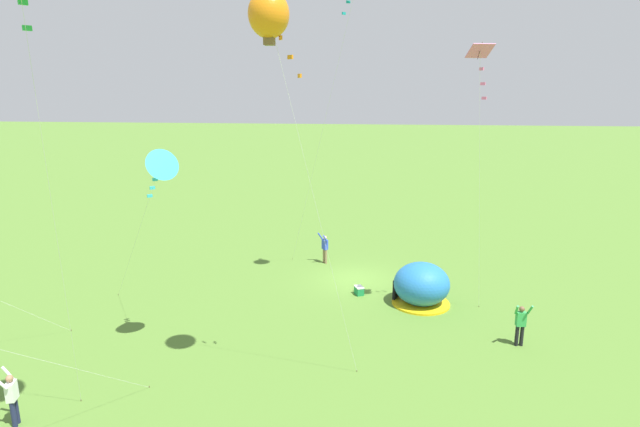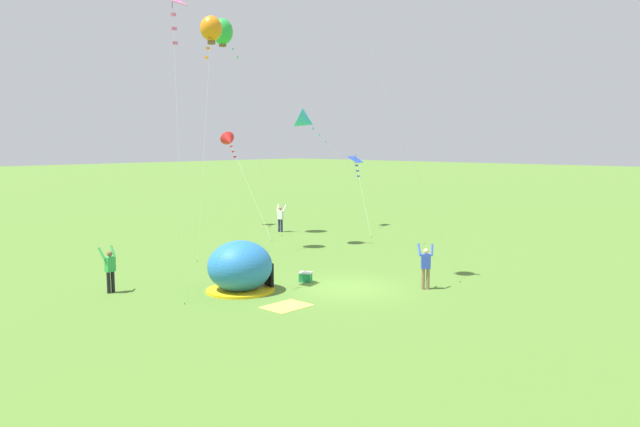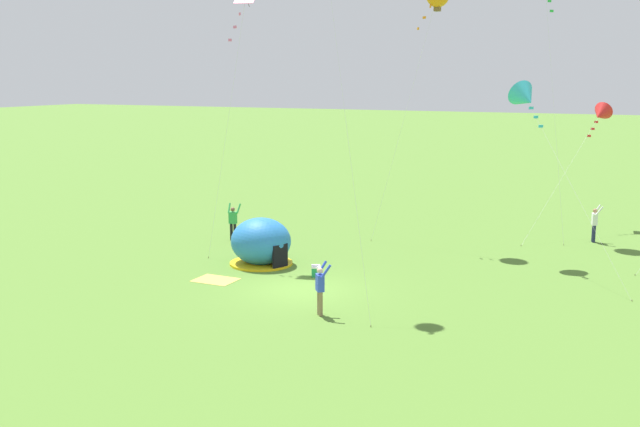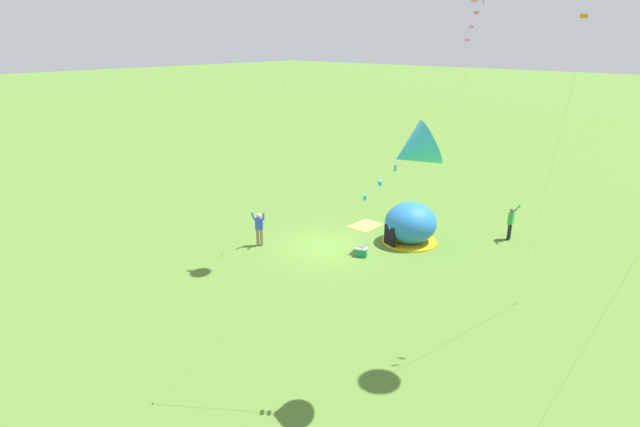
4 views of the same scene
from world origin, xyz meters
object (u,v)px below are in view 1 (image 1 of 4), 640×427
(cooler_box, at_px, (359,290))
(person_far_back, at_px, (325,247))
(kite_cyan, at_px, (158,169))
(kite_pink, at_px, (480,62))
(popup_tent, at_px, (421,285))
(person_arms_raised, at_px, (521,323))
(kite_orange, at_px, (269,15))
(person_flying_kite, at_px, (12,396))

(cooler_box, relative_size, person_far_back, 0.34)
(kite_cyan, bearing_deg, kite_pink, -160.53)
(popup_tent, bearing_deg, kite_pink, 135.00)
(cooler_box, height_order, person_arms_raised, person_arms_raised)
(kite_cyan, bearing_deg, kite_orange, 153.35)
(popup_tent, relative_size, kite_orange, 0.22)
(person_far_back, xyz_separation_m, kite_orange, (-0.10, 13.86, 11.25))
(popup_tent, bearing_deg, kite_cyan, 30.33)
(popup_tent, relative_size, person_arms_raised, 1.49)
(person_flying_kite, distance_m, kite_pink, 20.30)
(person_flying_kite, relative_size, kite_pink, 0.16)
(kite_cyan, xyz_separation_m, kite_pink, (-11.95, -4.22, 3.97))
(person_arms_raised, height_order, person_far_back, same)
(person_flying_kite, bearing_deg, cooler_box, -130.05)
(person_arms_raised, relative_size, kite_orange, 0.15)
(person_arms_raised, height_order, kite_pink, kite_pink)
(popup_tent, distance_m, person_far_back, 7.69)
(popup_tent, bearing_deg, person_far_back, -45.05)
(kite_cyan, distance_m, kite_pink, 13.28)
(person_far_back, bearing_deg, person_arms_raised, 135.01)
(cooler_box, xyz_separation_m, person_far_back, (2.37, -4.66, 0.78))
(kite_orange, bearing_deg, kite_pink, -136.70)
(cooler_box, distance_m, kite_orange, 15.31)
(person_flying_kite, xyz_separation_m, kite_cyan, (-2.84, -5.11, 6.34))
(person_flying_kite, bearing_deg, kite_cyan, -119.06)
(person_far_back, relative_size, kite_orange, 0.15)
(cooler_box, height_order, person_flying_kite, person_flying_kite)
(popup_tent, height_order, person_flying_kite, popup_tent)
(person_arms_raised, distance_m, kite_orange, 15.19)
(kite_pink, bearing_deg, kite_orange, 43.30)
(popup_tent, relative_size, cooler_box, 4.40)
(person_arms_raised, bearing_deg, cooler_box, -33.51)
(person_far_back, relative_size, person_flying_kite, 1.00)
(person_arms_raised, relative_size, person_flying_kite, 1.00)
(person_far_back, height_order, person_flying_kite, same)
(person_arms_raised, relative_size, kite_cyan, 0.23)
(person_arms_raised, bearing_deg, kite_orange, 27.39)
(popup_tent, bearing_deg, person_flying_kite, 40.35)
(popup_tent, height_order, kite_orange, kite_orange)
(cooler_box, xyz_separation_m, person_arms_raised, (-6.80, 4.50, 0.78))
(person_far_back, xyz_separation_m, kite_cyan, (4.77, 11.41, 6.34))
(kite_pink, bearing_deg, kite_cyan, 19.47)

